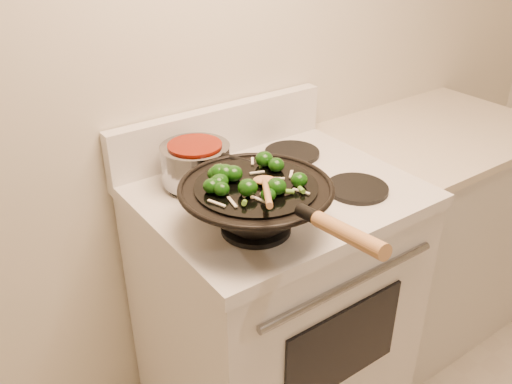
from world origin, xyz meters
TOP-DOWN VIEW (x-y plane):
  - stove at (-0.02, 1.17)m, footprint 0.78×0.67m
  - counter_unit at (0.73, 1.20)m, footprint 0.90×0.62m
  - wok at (-0.20, 1.02)m, footprint 0.39×0.64m
  - stirfry at (-0.22, 1.04)m, footprint 0.27×0.25m
  - wooden_spoon at (-0.22, 0.96)m, footprint 0.17×0.23m
  - saucepan at (-0.20, 1.32)m, footprint 0.20×0.31m

SIDE VIEW (x-z plane):
  - counter_unit at x=0.73m, z-range 0.00..0.91m
  - stove at x=-0.02m, z-range -0.07..1.01m
  - saucepan at x=-0.20m, z-range 0.93..1.05m
  - wok at x=-0.20m, z-range 0.90..1.10m
  - stirfry at x=-0.22m, z-range 1.05..1.09m
  - wooden_spoon at x=-0.22m, z-range 1.04..1.12m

